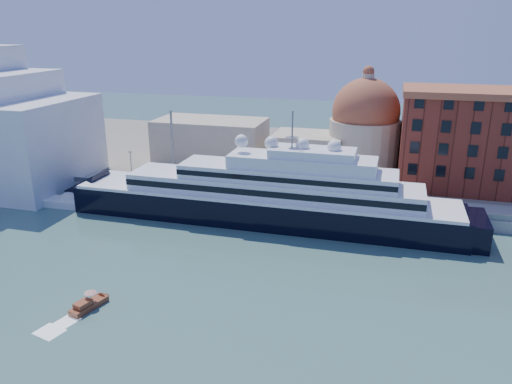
% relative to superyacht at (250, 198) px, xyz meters
% --- Properties ---
extents(ground, '(400.00, 400.00, 0.00)m').
position_rel_superyacht_xyz_m(ground, '(-1.54, -23.00, -4.69)').
color(ground, '#355C57').
rests_on(ground, ground).
extents(quay, '(180.00, 10.00, 2.50)m').
position_rel_superyacht_xyz_m(quay, '(-1.54, 11.00, -3.44)').
color(quay, gray).
rests_on(quay, ground).
extents(land, '(260.00, 72.00, 2.00)m').
position_rel_superyacht_xyz_m(land, '(-1.54, 52.00, -3.69)').
color(land, slate).
rests_on(land, ground).
extents(quay_fence, '(180.00, 0.10, 1.20)m').
position_rel_superyacht_xyz_m(quay_fence, '(-1.54, 6.50, -1.59)').
color(quay_fence, slate).
rests_on(quay_fence, quay).
extents(superyacht, '(90.90, 12.60, 27.17)m').
position_rel_superyacht_xyz_m(superyacht, '(0.00, 0.00, 0.00)').
color(superyacht, black).
rests_on(superyacht, ground).
extents(service_barge, '(13.80, 5.00, 3.07)m').
position_rel_superyacht_xyz_m(service_barge, '(-42.49, -3.17, -3.81)').
color(service_barge, white).
rests_on(service_barge, ground).
extents(water_taxi, '(3.37, 6.17, 2.79)m').
position_rel_superyacht_xyz_m(water_taxi, '(-12.71, -39.65, -4.02)').
color(water_taxi, brown).
rests_on(water_taxi, ground).
extents(warehouse, '(43.00, 19.00, 23.25)m').
position_rel_superyacht_xyz_m(warehouse, '(50.46, 29.00, 9.10)').
color(warehouse, maroon).
rests_on(warehouse, land).
extents(church, '(66.00, 18.00, 25.50)m').
position_rel_superyacht_xyz_m(church, '(4.85, 34.72, 6.22)').
color(church, beige).
rests_on(church, land).
extents(lamp_posts, '(120.80, 2.40, 18.00)m').
position_rel_superyacht_xyz_m(lamp_posts, '(-14.21, 9.27, 5.15)').
color(lamp_posts, slate).
rests_on(lamp_posts, quay).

